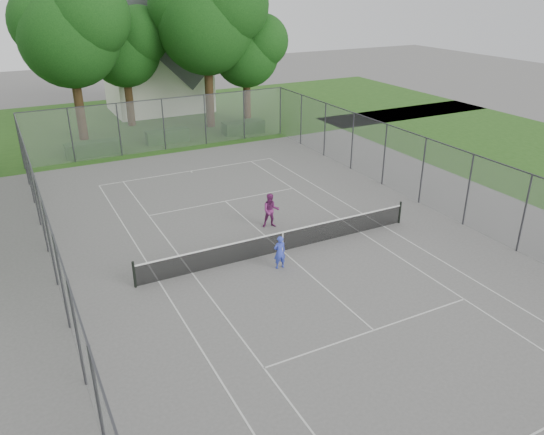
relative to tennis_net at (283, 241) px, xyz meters
name	(u,v)px	position (x,y,z in m)	size (l,w,h in m)	color
ground	(283,251)	(0.00, 0.00, -0.51)	(120.00, 120.00, 0.00)	#64625F
grass_far	(134,122)	(0.00, 26.00, -0.51)	(60.00, 20.00, 0.00)	#254F16
court_markings	(283,251)	(0.00, 0.00, -0.50)	(11.03, 23.83, 0.01)	silver
tennis_net	(283,241)	(0.00, 0.00, 0.00)	(12.87, 0.10, 1.10)	black
perimeter_fence	(283,213)	(0.00, 0.00, 1.30)	(18.08, 34.08, 3.52)	#38383D
tree_far_left	(70,29)	(-4.46, 22.26, 7.17)	(7.77, 7.10, 11.17)	#342313
tree_far_midleft	(125,44)	(-0.32, 24.78, 5.75)	(6.34, 5.79, 9.12)	#342313
tree_far_midright	(207,16)	(5.26, 21.52, 7.76)	(8.37, 7.64, 12.03)	#342313
tree_far_right	(247,49)	(8.43, 21.48, 5.31)	(5.90, 5.39, 8.48)	#342313
hedge_left	(94,148)	(-4.62, 18.01, -0.06)	(3.61, 1.08, 0.90)	#1D4415
hedge_mid	(167,136)	(0.67, 18.64, -0.03)	(3.07, 0.88, 0.96)	#1D4415
hedge_right	(243,127)	(6.58, 18.45, -0.04)	(3.15, 1.15, 0.94)	#1D4415
house	(157,63)	(3.29, 29.23, 3.64)	(8.28, 6.42, 10.31)	white
girl_player	(280,252)	(-0.79, -1.20, 0.20)	(0.52, 0.34, 1.42)	blue
woman_player	(271,211)	(0.70, 2.46, 0.32)	(0.81, 0.63, 1.67)	#812B6E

